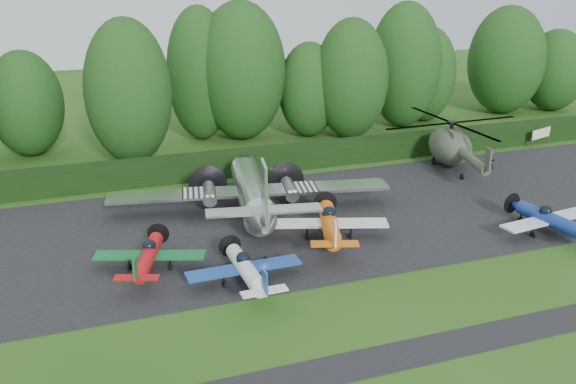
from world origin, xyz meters
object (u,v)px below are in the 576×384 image
object	(u,v)px
helicopter	(451,143)
sign_board	(541,134)
light_plane_blue	(552,220)
light_plane_orange	(329,224)
light_plane_white	(246,269)
light_plane_red	(148,256)
transport_plane	(253,192)

from	to	relation	value
helicopter	sign_board	distance (m)	12.25
light_plane_blue	light_plane_orange	bearing A→B (deg)	171.17
sign_board	light_plane_white	bearing A→B (deg)	-134.48
light_plane_red	transport_plane	bearing A→B (deg)	18.30
light_plane_blue	transport_plane	bearing A→B (deg)	158.09
light_plane_blue	sign_board	xyz separation A→B (m)	(13.64, 17.29, 0.02)
light_plane_red	light_plane_orange	xyz separation A→B (m)	(11.17, 0.50, 0.18)
light_plane_orange	transport_plane	bearing A→B (deg)	102.46
transport_plane	light_plane_orange	bearing A→B (deg)	-69.66
light_plane_blue	sign_board	distance (m)	22.02
light_plane_orange	sign_board	bearing A→B (deg)	7.78
light_plane_red	sign_board	distance (m)	40.78
light_plane_orange	light_plane_blue	distance (m)	14.11
light_plane_white	sign_board	world-z (taller)	light_plane_white
light_plane_white	light_plane_blue	distance (m)	20.01
light_plane_red	light_plane_white	size ratio (longest dim) A/B	0.99
light_plane_blue	light_plane_white	bearing A→B (deg)	-172.80
transport_plane	light_plane_blue	bearing A→B (deg)	-39.77
sign_board	light_plane_red	bearing A→B (deg)	-141.74
light_plane_orange	light_plane_blue	xyz separation A→B (m)	(13.55, -3.93, -0.10)
transport_plane	light_plane_blue	world-z (taller)	transport_plane
transport_plane	light_plane_white	bearing A→B (deg)	-119.21
transport_plane	helicopter	world-z (taller)	transport_plane
light_plane_white	light_plane_orange	world-z (taller)	light_plane_orange
light_plane_red	light_plane_blue	world-z (taller)	light_plane_blue
light_plane_red	sign_board	world-z (taller)	light_plane_red
light_plane_red	light_plane_white	world-z (taller)	light_plane_white
light_plane_orange	helicopter	size ratio (longest dim) A/B	0.54
light_plane_orange	helicopter	distance (m)	18.55
transport_plane	light_plane_orange	xyz separation A→B (m)	(3.28, -5.50, -0.56)
transport_plane	sign_board	bearing A→B (deg)	3.94
light_plane_white	sign_board	xyz separation A→B (m)	(33.65, 17.23, 0.08)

